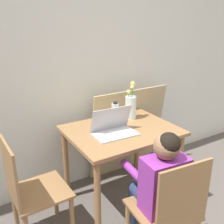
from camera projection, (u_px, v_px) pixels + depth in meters
The scene contains 9 objects.
wall_back at pixel (72, 63), 2.41m from camera, with size 6.40×0.05×2.50m.
dining_table at pixel (121, 141), 2.28m from camera, with size 0.91×0.72×0.75m.
chair_occupied at pixel (168, 212), 1.72m from camera, with size 0.44×0.44×0.87m.
chair_spare at pixel (31, 191), 1.92m from camera, with size 0.41×0.41×0.87m.
person_seated at pixel (159, 180), 1.76m from camera, with size 0.34×0.45×0.99m.
laptop at pixel (113, 127), 2.15m from camera, with size 0.36×0.24×0.22m.
flower_vase at pixel (131, 106), 2.44m from camera, with size 0.11×0.11×0.35m.
water_bottle at pixel (115, 113), 2.33m from camera, with size 0.07×0.07×0.20m.
cardboard_panel at pixel (128, 131), 2.84m from camera, with size 0.88×0.15×0.96m.
Camera 1 is at (-0.93, -0.03, 1.65)m, focal length 42.00 mm.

